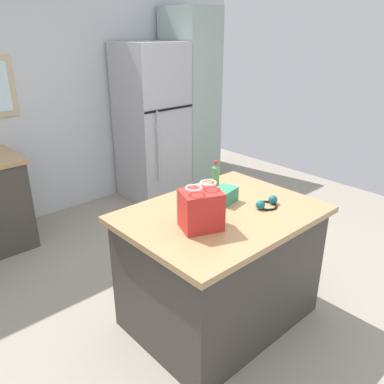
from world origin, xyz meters
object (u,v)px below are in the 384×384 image
(kitchen_island, at_px, (220,266))
(small_box, at_px, (225,195))
(refrigerator, at_px, (152,123))
(tall_cabinet, at_px, (190,101))
(shopping_bag, at_px, (201,209))
(ear_defenders, at_px, (267,203))
(bottle, at_px, (216,175))

(kitchen_island, distance_m, small_box, 0.52)
(refrigerator, xyz_separation_m, tall_cabinet, (0.64, 0.00, 0.19))
(kitchen_island, height_order, shopping_bag, shopping_bag)
(tall_cabinet, distance_m, ear_defenders, 2.78)
(small_box, distance_m, ear_defenders, 0.30)
(shopping_bag, bearing_deg, small_box, 23.27)
(ear_defenders, bearing_deg, bottle, 90.19)
(shopping_bag, distance_m, small_box, 0.44)
(ear_defenders, bearing_deg, tall_cabinet, 58.91)
(refrigerator, distance_m, bottle, 2.04)
(refrigerator, relative_size, ear_defenders, 9.43)
(small_box, bearing_deg, kitchen_island, -142.96)
(kitchen_island, distance_m, shopping_bag, 0.63)
(kitchen_island, distance_m, bottle, 0.70)
(tall_cabinet, bearing_deg, small_box, -126.85)
(kitchen_island, bearing_deg, bottle, 50.14)
(kitchen_island, distance_m, ear_defenders, 0.57)
(kitchen_island, bearing_deg, ear_defenders, -27.83)
(refrigerator, distance_m, tall_cabinet, 0.67)
(refrigerator, height_order, ear_defenders, refrigerator)
(refrigerator, bearing_deg, bottle, -112.99)
(small_box, bearing_deg, refrigerator, 65.78)
(tall_cabinet, relative_size, shopping_bag, 7.63)
(ear_defenders, bearing_deg, refrigerator, 71.49)
(bottle, bearing_deg, shopping_bag, -142.99)
(kitchen_island, distance_m, refrigerator, 2.52)
(refrigerator, height_order, bottle, refrigerator)
(kitchen_island, relative_size, refrigerator, 0.70)
(small_box, relative_size, ear_defenders, 0.86)
(shopping_bag, bearing_deg, kitchen_island, 15.29)
(refrigerator, height_order, tall_cabinet, tall_cabinet)
(refrigerator, bearing_deg, ear_defenders, -108.51)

